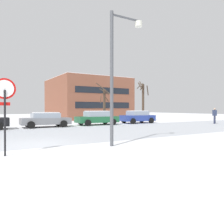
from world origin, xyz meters
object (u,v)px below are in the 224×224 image
Objects in this scene: parked_car_green at (97,118)px; parked_car_gray at (46,119)px; street_lamp at (117,65)px; parked_car_blue at (138,117)px; stop_sign at (5,101)px; pedestrian_crossing at (215,115)px.

parked_car_gray is at bearing -179.49° from parked_car_green.
parked_car_green is (5.14, 12.00, -3.00)m from street_lamp.
parked_car_gray is at bearing 90.81° from street_lamp.
parked_car_blue is (5.31, 0.03, -0.00)m from parked_car_green.
parked_car_blue is (10.46, 12.03, -3.00)m from street_lamp.
parked_car_gray is at bearing -179.59° from parked_car_blue.
parked_car_gray is 10.63m from parked_car_blue.
street_lamp reaches higher than parked_car_green.
parked_car_green is at bearing 50.23° from stop_sign.
stop_sign is 0.46× the size of street_lamp.
stop_sign reaches higher than pedestrian_crossing.
parked_car_green is at bearing 66.79° from street_lamp.
pedestrian_crossing is at bearing -16.50° from parked_car_gray.
parked_car_gray is at bearing 163.50° from pedestrian_crossing.
street_lamp reaches higher than parked_car_blue.
parked_car_green is 1.11× the size of parked_car_blue.
pedestrian_crossing is at bearing -37.60° from parked_car_blue.
street_lamp is 13.40m from parked_car_green.
stop_sign is at bearing -163.12° from pedestrian_crossing.
stop_sign is at bearing -111.15° from parked_car_gray.
parked_car_blue is at bearing 142.40° from pedestrian_crossing.
street_lamp is 16.22m from parked_car_blue.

